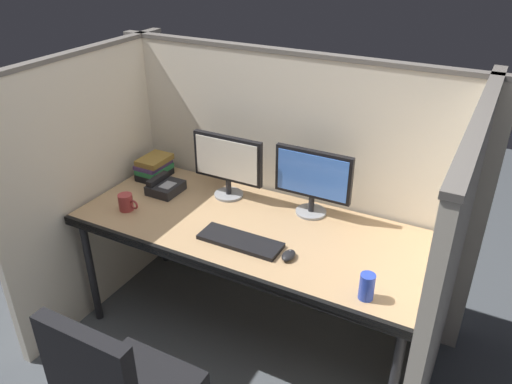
{
  "coord_description": "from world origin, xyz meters",
  "views": [
    {
      "loc": [
        1.07,
        -1.68,
        2.16
      ],
      "look_at": [
        0.0,
        0.35,
        0.92
      ],
      "focal_mm": 35.23,
      "sensor_mm": 36.0,
      "label": 1
    }
  ],
  "objects_px": {
    "desk": "(251,235)",
    "soda_can": "(367,287)",
    "keyboard_main": "(240,241)",
    "coffee_mug": "(126,202)",
    "desk_phone": "(165,187)",
    "computer_mouse": "(289,255)",
    "book_stack": "(154,167)",
    "monitor_left": "(228,162)",
    "monitor_right": "(313,178)"
  },
  "relations": [
    {
      "from": "monitor_left",
      "to": "monitor_right",
      "type": "bearing_deg",
      "value": 4.53
    },
    {
      "from": "soda_can",
      "to": "keyboard_main",
      "type": "bearing_deg",
      "value": 170.51
    },
    {
      "from": "monitor_left",
      "to": "keyboard_main",
      "type": "relative_size",
      "value": 1.0
    },
    {
      "from": "monitor_left",
      "to": "desk_phone",
      "type": "relative_size",
      "value": 2.26
    },
    {
      "from": "book_stack",
      "to": "soda_can",
      "type": "bearing_deg",
      "value": -18.54
    },
    {
      "from": "desk_phone",
      "to": "soda_can",
      "type": "relative_size",
      "value": 1.56
    },
    {
      "from": "monitor_left",
      "to": "monitor_right",
      "type": "relative_size",
      "value": 1.0
    },
    {
      "from": "desk",
      "to": "desk_phone",
      "type": "distance_m",
      "value": 0.65
    },
    {
      "from": "desk_phone",
      "to": "monitor_right",
      "type": "bearing_deg",
      "value": 11.52
    },
    {
      "from": "desk",
      "to": "desk_phone",
      "type": "xyz_separation_m",
      "value": [
        -0.64,
        0.11,
        0.08
      ]
    },
    {
      "from": "keyboard_main",
      "to": "coffee_mug",
      "type": "height_order",
      "value": "coffee_mug"
    },
    {
      "from": "keyboard_main",
      "to": "desk_phone",
      "type": "bearing_deg",
      "value": 158.42
    },
    {
      "from": "keyboard_main",
      "to": "computer_mouse",
      "type": "relative_size",
      "value": 4.48
    },
    {
      "from": "soda_can",
      "to": "desk_phone",
      "type": "bearing_deg",
      "value": 164.37
    },
    {
      "from": "keyboard_main",
      "to": "book_stack",
      "type": "bearing_deg",
      "value": 154.77
    },
    {
      "from": "soda_can",
      "to": "coffee_mug",
      "type": "xyz_separation_m",
      "value": [
        -1.4,
        0.1,
        -0.01
      ]
    },
    {
      "from": "monitor_left",
      "to": "keyboard_main",
      "type": "xyz_separation_m",
      "value": [
        0.3,
        -0.4,
        -0.2
      ]
    },
    {
      "from": "monitor_right",
      "to": "keyboard_main",
      "type": "relative_size",
      "value": 1.0
    },
    {
      "from": "book_stack",
      "to": "desk_phone",
      "type": "bearing_deg",
      "value": -36.86
    },
    {
      "from": "monitor_left",
      "to": "computer_mouse",
      "type": "bearing_deg",
      "value": -35.26
    },
    {
      "from": "desk_phone",
      "to": "coffee_mug",
      "type": "height_order",
      "value": "coffee_mug"
    },
    {
      "from": "monitor_right",
      "to": "keyboard_main",
      "type": "bearing_deg",
      "value": -114.68
    },
    {
      "from": "coffee_mug",
      "to": "desk",
      "type": "bearing_deg",
      "value": 13.34
    },
    {
      "from": "monitor_right",
      "to": "desk",
      "type": "bearing_deg",
      "value": -128.72
    },
    {
      "from": "monitor_left",
      "to": "soda_can",
      "type": "height_order",
      "value": "monitor_left"
    },
    {
      "from": "desk",
      "to": "monitor_left",
      "type": "bearing_deg",
      "value": 138.85
    },
    {
      "from": "monitor_left",
      "to": "book_stack",
      "type": "distance_m",
      "value": 0.56
    },
    {
      "from": "monitor_right",
      "to": "computer_mouse",
      "type": "relative_size",
      "value": 4.48
    },
    {
      "from": "monitor_right",
      "to": "soda_can",
      "type": "height_order",
      "value": "monitor_right"
    },
    {
      "from": "desk",
      "to": "soda_can",
      "type": "height_order",
      "value": "soda_can"
    },
    {
      "from": "monitor_left",
      "to": "book_stack",
      "type": "bearing_deg",
      "value": -179.9
    },
    {
      "from": "monitor_left",
      "to": "desk_phone",
      "type": "height_order",
      "value": "monitor_left"
    },
    {
      "from": "soda_can",
      "to": "coffee_mug",
      "type": "height_order",
      "value": "soda_can"
    },
    {
      "from": "monitor_left",
      "to": "coffee_mug",
      "type": "distance_m",
      "value": 0.61
    },
    {
      "from": "monitor_right",
      "to": "soda_can",
      "type": "distance_m",
      "value": 0.75
    },
    {
      "from": "computer_mouse",
      "to": "desk_phone",
      "type": "height_order",
      "value": "desk_phone"
    },
    {
      "from": "soda_can",
      "to": "computer_mouse",
      "type": "bearing_deg",
      "value": 165.41
    },
    {
      "from": "desk_phone",
      "to": "soda_can",
      "type": "height_order",
      "value": "soda_can"
    },
    {
      "from": "monitor_left",
      "to": "keyboard_main",
      "type": "distance_m",
      "value": 0.54
    },
    {
      "from": "keyboard_main",
      "to": "monitor_left",
      "type": "bearing_deg",
      "value": 127.3
    },
    {
      "from": "computer_mouse",
      "to": "book_stack",
      "type": "bearing_deg",
      "value": 160.04
    },
    {
      "from": "monitor_right",
      "to": "coffee_mug",
      "type": "bearing_deg",
      "value": -154.12
    },
    {
      "from": "desk",
      "to": "soda_can",
      "type": "relative_size",
      "value": 15.57
    },
    {
      "from": "computer_mouse",
      "to": "desk",
      "type": "bearing_deg",
      "value": 151.21
    },
    {
      "from": "keyboard_main",
      "to": "coffee_mug",
      "type": "distance_m",
      "value": 0.72
    },
    {
      "from": "desk",
      "to": "book_stack",
      "type": "bearing_deg",
      "value": 163.51
    },
    {
      "from": "book_stack",
      "to": "desk",
      "type": "bearing_deg",
      "value": -16.49
    },
    {
      "from": "monitor_left",
      "to": "soda_can",
      "type": "xyz_separation_m",
      "value": [
        0.98,
        -0.51,
        -0.15
      ]
    },
    {
      "from": "desk_phone",
      "to": "coffee_mug",
      "type": "relative_size",
      "value": 1.51
    },
    {
      "from": "monitor_right",
      "to": "desk_phone",
      "type": "xyz_separation_m",
      "value": [
        -0.86,
        -0.18,
        -0.18
      ]
    }
  ]
}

